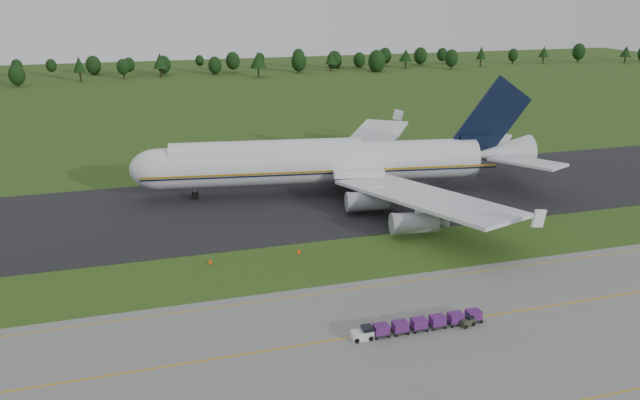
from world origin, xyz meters
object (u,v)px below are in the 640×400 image
object	(u,v)px
utility_cart	(467,322)
edge_markers	(255,257)
baggage_train	(417,324)
aircraft	(329,161)

from	to	relation	value
utility_cart	edge_markers	world-z (taller)	utility_cart
baggage_train	utility_cart	size ratio (longest dim) A/B	8.59
utility_cart	edge_markers	xyz separation A→B (m)	(-21.30, 27.42, -0.26)
baggage_train	edge_markers	size ratio (longest dim) A/B	1.19
utility_cart	edge_markers	bearing A→B (deg)	127.83
aircraft	utility_cart	size ratio (longest dim) A/B	41.81
aircraft	baggage_train	xyz separation A→B (m)	(-5.79, -55.15, -5.78)
aircraft	edge_markers	world-z (taller)	aircraft
aircraft	baggage_train	distance (m)	55.75
aircraft	edge_markers	size ratio (longest dim) A/B	5.79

